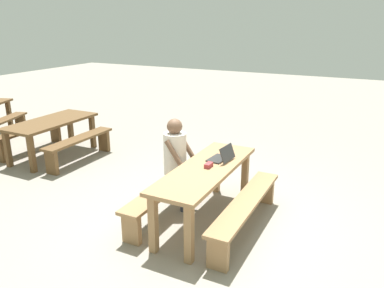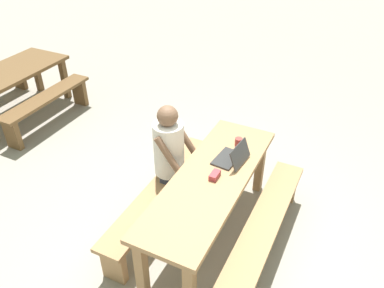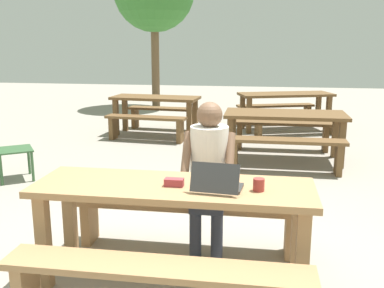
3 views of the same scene
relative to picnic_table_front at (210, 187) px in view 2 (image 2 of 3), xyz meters
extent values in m
plane|color=gray|center=(0.00, 0.00, -0.65)|extent=(30.00, 30.00, 0.00)
cube|color=#9E754C|center=(0.00, 0.00, 0.10)|extent=(2.05, 0.66, 0.05)
cube|color=#9E754C|center=(0.93, -0.23, -0.29)|extent=(0.09, 0.09, 0.73)
cube|color=#9E754C|center=(-0.93, 0.23, -0.29)|extent=(0.09, 0.09, 0.73)
cube|color=#9E754C|center=(0.93, 0.23, -0.29)|extent=(0.09, 0.09, 0.73)
cube|color=#9E754C|center=(0.00, -0.57, -0.24)|extent=(1.99, 0.30, 0.05)
cube|color=#9E754C|center=(0.89, -0.57, -0.46)|extent=(0.08, 0.24, 0.39)
cube|color=#9E754C|center=(0.00, 0.57, -0.24)|extent=(1.99, 0.30, 0.05)
cube|color=#9E754C|center=(-0.89, 0.57, -0.46)|extent=(0.08, 0.24, 0.39)
cube|color=#9E754C|center=(0.89, 0.57, -0.46)|extent=(0.08, 0.24, 0.39)
cube|color=#2D2D2D|center=(0.34, -0.03, 0.14)|extent=(0.35, 0.24, 0.02)
cube|color=#2D2D2D|center=(0.32, -0.17, 0.24)|extent=(0.34, 0.12, 0.20)
cube|color=black|center=(0.32, -0.16, 0.24)|extent=(0.31, 0.10, 0.18)
cube|color=#993338|center=(0.02, -0.03, 0.15)|extent=(0.14, 0.07, 0.06)
cylinder|color=#99332D|center=(0.62, -0.05, 0.17)|extent=(0.08, 0.08, 0.09)
cylinder|color=#333847|center=(0.11, 0.39, -0.44)|extent=(0.10, 0.10, 0.43)
cylinder|color=#333847|center=(0.29, 0.39, -0.44)|extent=(0.10, 0.10, 0.43)
cube|color=#333847|center=(0.20, 0.48, -0.18)|extent=(0.28, 0.28, 0.12)
cylinder|color=silver|center=(0.20, 0.57, 0.16)|extent=(0.32, 0.32, 0.60)
cylinder|color=brown|center=(0.02, 0.47, 0.21)|extent=(0.07, 0.32, 0.41)
cylinder|color=brown|center=(0.38, 0.47, 0.21)|extent=(0.07, 0.32, 0.41)
sphere|color=brown|center=(0.20, 0.57, 0.55)|extent=(0.21, 0.21, 0.21)
cube|color=brown|center=(0.97, 3.77, 0.06)|extent=(1.80, 0.83, 0.05)
cube|color=brown|center=(1.77, 3.46, -0.31)|extent=(0.09, 0.09, 0.69)
cube|color=brown|center=(1.77, 4.08, -0.31)|extent=(0.09, 0.09, 0.69)
cube|color=brown|center=(0.97, 3.09, -0.20)|extent=(1.62, 0.30, 0.05)
cube|color=brown|center=(0.26, 3.09, -0.44)|extent=(0.08, 0.24, 0.43)
cube|color=brown|center=(1.68, 3.09, -0.44)|extent=(0.08, 0.24, 0.43)
cube|color=brown|center=(1.68, 4.45, -0.44)|extent=(0.08, 0.24, 0.43)
camera|label=1|loc=(-4.15, -1.89, 1.94)|focal=35.33mm
camera|label=2|loc=(-2.65, -1.10, 2.50)|focal=36.32mm
camera|label=3|loc=(0.63, -3.08, 1.15)|focal=42.16mm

